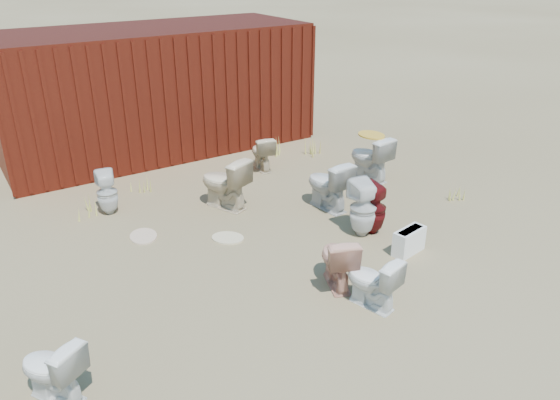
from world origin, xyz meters
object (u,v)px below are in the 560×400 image
toilet_back_beige_right (262,153)px  loose_tank (409,241)px  toilet_front_maroon (374,208)px  toilet_back_e (363,208)px  toilet_front_c (372,281)px  toilet_front_e (328,185)px  toilet_back_beige_left (224,183)px  toilet_front_a (52,370)px  toilet_back_yellowlid (370,158)px  toilet_front_pink (337,260)px  shipping_container (155,90)px  toilet_back_a (107,193)px

toilet_back_beige_right → loose_tank: size_ratio=1.30×
toilet_front_maroon → toilet_back_e: 0.18m
toilet_back_beige_right → toilet_back_e: toilet_back_e is taller
toilet_front_c → toilet_front_e: (1.17, 2.36, 0.08)m
toilet_back_beige_left → toilet_back_e: 2.25m
toilet_front_a → toilet_back_yellowlid: (5.89, 2.43, 0.08)m
toilet_front_a → toilet_back_e: toilet_back_e is taller
toilet_front_c → toilet_back_e: bearing=-141.7°
toilet_front_a → toilet_back_beige_left: 4.24m
loose_tank → toilet_front_maroon: bearing=81.0°
toilet_back_beige_left → toilet_front_maroon: bearing=103.7°
toilet_back_e → toilet_front_pink: bearing=44.9°
shipping_container → toilet_back_yellowlid: 4.52m
toilet_front_e → toilet_back_beige_left: bearing=-38.5°
toilet_front_maroon → loose_tank: bearing=80.7°
shipping_container → toilet_front_pink: shipping_container is taller
toilet_back_a → toilet_back_yellowlid: 4.46m
toilet_front_maroon → toilet_front_c: bearing=37.2°
shipping_container → toilet_back_a: shipping_container is taller
toilet_back_a → loose_tank: size_ratio=1.40×
toilet_front_a → toilet_back_yellowlid: toilet_back_yellowlid is taller
toilet_back_e → toilet_front_a: bearing=19.8°
toilet_front_c → toilet_back_yellowlid: (2.51, 2.91, 0.08)m
shipping_container → toilet_front_maroon: shipping_container is taller
toilet_front_e → loose_tank: size_ratio=1.61×
toilet_front_maroon → toilet_back_beige_left: 2.37m
loose_tank → toilet_back_a: bearing=121.3°
toilet_front_pink → toilet_front_e: 2.19m
toilet_front_e → toilet_back_e: 0.99m
toilet_back_a → toilet_back_e: size_ratio=0.83×
toilet_front_e → toilet_back_beige_left: 1.62m
shipping_container → toilet_front_maroon: (1.16, -5.26, -0.81)m
toilet_back_yellowlid → toilet_back_e: size_ratio=0.97×
toilet_front_a → toilet_front_e: toilet_front_e is taller
toilet_front_pink → toilet_front_e: toilet_front_e is taller
toilet_front_a → toilet_back_beige_left: bearing=-170.6°
toilet_front_a → toilet_front_e: size_ratio=0.80×
toilet_front_a → toilet_front_e: 4.92m
toilet_front_maroon → toilet_back_yellowlid: size_ratio=0.95×
shipping_container → toilet_back_a: (-1.85, -2.57, -0.85)m
toilet_front_pink → toilet_front_c: (0.06, -0.56, -0.02)m
toilet_front_maroon → shipping_container: bearing=-88.3°
toilet_front_c → toilet_back_beige_right: bearing=-119.7°
toilet_back_beige_left → toilet_back_beige_right: size_ratio=1.29×
toilet_back_beige_right → loose_tank: bearing=103.4°
toilet_back_a → loose_tank: (3.03, -3.40, -0.17)m
toilet_back_beige_left → toilet_front_e: bearing=123.7°
toilet_front_c → toilet_back_beige_right: size_ratio=1.00×
toilet_back_beige_left → toilet_back_yellowlid: (2.69, -0.36, -0.01)m
toilet_front_a → toilet_front_pink: toilet_front_pink is taller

